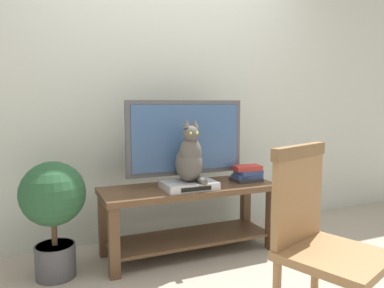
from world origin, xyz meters
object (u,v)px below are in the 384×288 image
(cat, at_px, (189,158))
(potted_plant, at_px, (53,206))
(media_box, at_px, (189,185))
(tv, at_px, (186,140))
(book_stack, at_px, (247,174))
(wooden_chair, at_px, (318,233))
(tv_stand, at_px, (189,207))

(cat, xyz_separation_m, potted_plant, (-0.95, 0.07, -0.27))
(potted_plant, bearing_deg, media_box, -3.42)
(tv, relative_size, cat, 2.02)
(tv, relative_size, book_stack, 3.83)
(cat, xyz_separation_m, book_stack, (0.54, 0.07, -0.17))
(tv, bearing_deg, cat, -103.26)
(cat, distance_m, book_stack, 0.57)
(book_stack, bearing_deg, tv, 169.52)
(tv, distance_m, wooden_chair, 1.37)
(cat, bearing_deg, tv, 76.74)
(book_stack, height_order, potted_plant, potted_plant)
(tv, xyz_separation_m, media_box, (-0.04, -0.15, -0.32))
(wooden_chair, relative_size, book_stack, 3.91)
(potted_plant, bearing_deg, tv, 5.47)
(tv, xyz_separation_m, potted_plant, (-0.99, -0.09, -0.38))
(wooden_chair, distance_m, potted_plant, 1.66)
(book_stack, relative_size, potted_plant, 0.31)
(media_box, xyz_separation_m, book_stack, (0.54, 0.06, 0.03))
(media_box, bearing_deg, wooden_chair, -81.91)
(media_box, relative_size, wooden_chair, 0.40)
(tv, relative_size, media_box, 2.44)
(tv, distance_m, media_box, 0.35)
(media_box, xyz_separation_m, wooden_chair, (0.17, -1.17, -0.00))
(tv, xyz_separation_m, book_stack, (0.50, -0.09, -0.29))
(tv_stand, relative_size, potted_plant, 1.72)
(tv_stand, height_order, book_stack, book_stack)
(tv_stand, distance_m, media_box, 0.21)
(book_stack, distance_m, potted_plant, 1.49)
(wooden_chair, height_order, potted_plant, wooden_chair)
(tv, bearing_deg, wooden_chair, -84.53)
(wooden_chair, relative_size, potted_plant, 1.23)
(media_box, distance_m, cat, 0.21)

